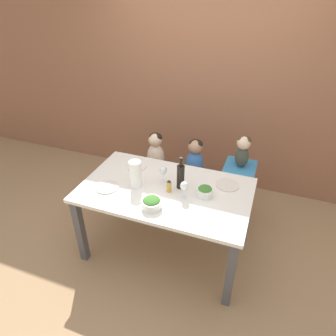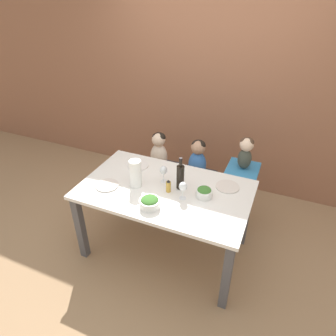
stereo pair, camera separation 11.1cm
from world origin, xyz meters
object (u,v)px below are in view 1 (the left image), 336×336
(chair_far_center, at_px, (194,181))
(chair_far_left, at_px, (156,173))
(chair_right_highchair, at_px, (239,178))
(dinner_plate_back_right, at_px, (227,185))
(salad_bowl_small, at_px, (205,191))
(dinner_plate_back_left, at_px, (136,166))
(person_child_center, at_px, (195,158))
(person_baby_right, at_px, (243,149))
(wine_bottle, at_px, (181,176))
(salad_bowl_large, at_px, (152,203))
(dinner_plate_front_left, at_px, (107,187))
(person_child_left, at_px, (156,151))
(paper_towel_roll, at_px, (135,174))
(wine_glass_near, at_px, (184,186))
(wine_glass_far, at_px, (163,171))

(chair_far_center, bearing_deg, chair_far_left, 180.00)
(chair_right_highchair, distance_m, dinner_plate_back_right, 0.55)
(salad_bowl_small, relative_size, dinner_plate_back_left, 0.66)
(chair_right_highchair, height_order, person_child_center, person_child_center)
(person_baby_right, height_order, dinner_plate_back_right, person_baby_right)
(dinner_plate_back_right, bearing_deg, wine_bottle, -155.85)
(chair_far_center, xyz_separation_m, salad_bowl_large, (-0.08, -1.03, 0.43))
(person_baby_right, bearing_deg, person_child_center, -179.94)
(chair_far_left, height_order, dinner_plate_front_left, dinner_plate_front_left)
(person_child_left, bearing_deg, dinner_plate_front_left, -96.33)
(paper_towel_roll, bearing_deg, chair_right_highchair, 43.88)
(person_child_center, xyz_separation_m, dinner_plate_back_right, (0.45, -0.50, 0.07))
(dinner_plate_back_left, bearing_deg, person_baby_right, 26.94)
(chair_far_left, distance_m, chair_far_center, 0.47)
(person_baby_right, bearing_deg, paper_towel_roll, -136.06)
(chair_far_left, height_order, paper_towel_roll, paper_towel_roll)
(person_child_center, height_order, person_baby_right, person_baby_right)
(chair_far_center, distance_m, salad_bowl_large, 1.12)
(person_child_left, bearing_deg, chair_far_center, -0.16)
(person_baby_right, bearing_deg, chair_far_center, -179.80)
(person_child_left, distance_m, salad_bowl_large, 1.11)
(chair_right_highchair, height_order, salad_bowl_large, salad_bowl_large)
(person_child_center, distance_m, dinner_plate_back_right, 0.68)
(salad_bowl_large, height_order, dinner_plate_back_left, salad_bowl_large)
(chair_right_highchair, xyz_separation_m, dinner_plate_front_left, (-1.08, -0.92, 0.22))
(chair_far_center, height_order, wine_bottle, wine_bottle)
(chair_far_left, relative_size, paper_towel_roll, 1.75)
(chair_right_highchair, height_order, wine_glass_near, wine_glass_near)
(wine_glass_near, bearing_deg, dinner_plate_back_right, 44.68)
(person_child_center, relative_size, person_baby_right, 1.32)
(wine_glass_near, height_order, dinner_plate_back_right, wine_glass_near)
(paper_towel_roll, xyz_separation_m, salad_bowl_small, (0.63, 0.08, -0.08))
(person_baby_right, relative_size, dinner_plate_front_left, 1.63)
(salad_bowl_small, bearing_deg, dinner_plate_front_left, -167.17)
(person_child_left, relative_size, person_child_center, 1.00)
(paper_towel_roll, distance_m, salad_bowl_small, 0.64)
(person_child_left, xyz_separation_m, paper_towel_roll, (0.14, -0.81, 0.20))
(person_child_left, xyz_separation_m, wine_glass_far, (0.35, -0.65, 0.19))
(paper_towel_roll, distance_m, dinner_plate_back_right, 0.85)
(salad_bowl_large, bearing_deg, person_child_left, 110.86)
(chair_right_highchair, bearing_deg, wine_glass_near, -114.51)
(person_child_center, bearing_deg, wine_glass_near, -80.88)
(wine_glass_far, bearing_deg, chair_far_center, 79.12)
(paper_towel_roll, distance_m, dinner_plate_front_left, 0.30)
(chair_far_left, distance_m, chair_right_highchair, 0.99)
(person_child_center, height_order, salad_bowl_large, person_child_center)
(wine_glass_far, bearing_deg, person_child_left, 118.35)
(person_child_left, xyz_separation_m, wine_glass_near, (0.61, -0.82, 0.19))
(person_child_center, relative_size, dinner_plate_back_right, 2.15)
(chair_right_highchair, xyz_separation_m, salad_bowl_small, (-0.21, -0.72, 0.26))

